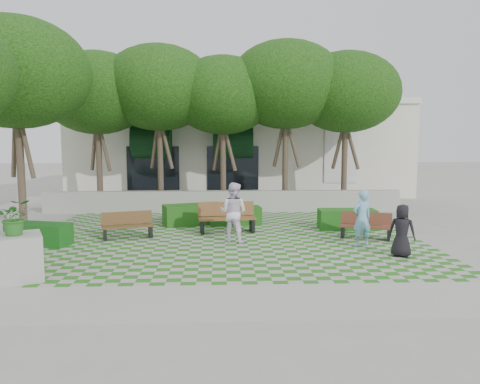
{
  "coord_description": "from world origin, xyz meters",
  "views": [
    {
      "loc": [
        -0.13,
        -13.38,
        3.14
      ],
      "look_at": [
        0.5,
        1.5,
        1.4
      ],
      "focal_mm": 35.0,
      "sensor_mm": 36.0,
      "label": 1
    }
  ],
  "objects_px": {
    "hedge_east": "(347,219)",
    "hedge_midright": "(235,216)",
    "bench_east": "(366,226)",
    "bench_mid": "(227,218)",
    "person_blue": "(362,218)",
    "person_white": "(233,212)",
    "bench_west": "(128,226)",
    "hedge_west": "(39,234)",
    "person_dark": "(402,231)",
    "hedge_midleft": "(193,215)",
    "planter_front": "(17,247)"
  },
  "relations": [
    {
      "from": "person_blue",
      "to": "person_dark",
      "type": "xyz_separation_m",
      "value": [
        0.7,
        -1.22,
        -0.12
      ]
    },
    {
      "from": "person_blue",
      "to": "hedge_midright",
      "type": "bearing_deg",
      "value": -63.24
    },
    {
      "from": "bench_mid",
      "to": "person_dark",
      "type": "bearing_deg",
      "value": -43.86
    },
    {
      "from": "hedge_west",
      "to": "planter_front",
      "type": "height_order",
      "value": "planter_front"
    },
    {
      "from": "planter_front",
      "to": "person_dark",
      "type": "distance_m",
      "value": 9.42
    },
    {
      "from": "hedge_midleft",
      "to": "hedge_east",
      "type": "bearing_deg",
      "value": -10.94
    },
    {
      "from": "hedge_midright",
      "to": "hedge_west",
      "type": "bearing_deg",
      "value": -152.95
    },
    {
      "from": "hedge_east",
      "to": "bench_mid",
      "type": "bearing_deg",
      "value": -175.17
    },
    {
      "from": "hedge_east",
      "to": "person_dark",
      "type": "relative_size",
      "value": 1.38
    },
    {
      "from": "bench_east",
      "to": "hedge_midleft",
      "type": "height_order",
      "value": "bench_east"
    },
    {
      "from": "person_dark",
      "to": "planter_front",
      "type": "bearing_deg",
      "value": 40.33
    },
    {
      "from": "bench_mid",
      "to": "person_dark",
      "type": "height_order",
      "value": "person_dark"
    },
    {
      "from": "bench_east",
      "to": "bench_west",
      "type": "xyz_separation_m",
      "value": [
        -7.43,
        0.39,
        0.0
      ]
    },
    {
      "from": "person_dark",
      "to": "person_white",
      "type": "distance_m",
      "value": 4.81
    },
    {
      "from": "person_blue",
      "to": "person_white",
      "type": "relative_size",
      "value": 0.91
    },
    {
      "from": "person_blue",
      "to": "planter_front",
      "type": "bearing_deg",
      "value": 0.25
    },
    {
      "from": "hedge_midright",
      "to": "hedge_west",
      "type": "relative_size",
      "value": 1.01
    },
    {
      "from": "bench_mid",
      "to": "hedge_east",
      "type": "distance_m",
      "value": 4.17
    },
    {
      "from": "planter_front",
      "to": "person_dark",
      "type": "height_order",
      "value": "planter_front"
    },
    {
      "from": "hedge_east",
      "to": "hedge_midright",
      "type": "distance_m",
      "value": 3.96
    },
    {
      "from": "hedge_midleft",
      "to": "person_white",
      "type": "relative_size",
      "value": 1.17
    },
    {
      "from": "hedge_midright",
      "to": "planter_front",
      "type": "distance_m",
      "value": 8.16
    },
    {
      "from": "planter_front",
      "to": "person_blue",
      "type": "relative_size",
      "value": 1.1
    },
    {
      "from": "bench_mid",
      "to": "hedge_midright",
      "type": "height_order",
      "value": "bench_mid"
    },
    {
      "from": "hedge_east",
      "to": "planter_front",
      "type": "bearing_deg",
      "value": -148.46
    },
    {
      "from": "person_blue",
      "to": "person_white",
      "type": "distance_m",
      "value": 3.77
    },
    {
      "from": "bench_mid",
      "to": "person_blue",
      "type": "distance_m",
      "value": 4.48
    },
    {
      "from": "hedge_midright",
      "to": "person_dark",
      "type": "xyz_separation_m",
      "value": [
        4.25,
        -4.78,
        0.38
      ]
    },
    {
      "from": "hedge_midright",
      "to": "hedge_midleft",
      "type": "height_order",
      "value": "hedge_midleft"
    },
    {
      "from": "person_white",
      "to": "hedge_east",
      "type": "bearing_deg",
      "value": -130.01
    },
    {
      "from": "hedge_east",
      "to": "hedge_midright",
      "type": "bearing_deg",
      "value": 165.56
    },
    {
      "from": "bench_west",
      "to": "bench_mid",
      "type": "bearing_deg",
      "value": -2.33
    },
    {
      "from": "person_dark",
      "to": "hedge_east",
      "type": "bearing_deg",
      "value": -53.47
    },
    {
      "from": "bench_west",
      "to": "hedge_midright",
      "type": "bearing_deg",
      "value": 15.07
    },
    {
      "from": "bench_east",
      "to": "planter_front",
      "type": "xyz_separation_m",
      "value": [
        -9.01,
        -3.87,
        0.34
      ]
    },
    {
      "from": "hedge_midright",
      "to": "person_blue",
      "type": "bearing_deg",
      "value": -45.02
    },
    {
      "from": "bench_mid",
      "to": "hedge_midleft",
      "type": "relative_size",
      "value": 0.92
    },
    {
      "from": "bench_mid",
      "to": "bench_west",
      "type": "xyz_separation_m",
      "value": [
        -3.12,
        -0.83,
        -0.08
      ]
    },
    {
      "from": "bench_mid",
      "to": "bench_east",
      "type": "bearing_deg",
      "value": -22.63
    },
    {
      "from": "hedge_east",
      "to": "hedge_west",
      "type": "bearing_deg",
      "value": -168.33
    },
    {
      "from": "bench_east",
      "to": "bench_west",
      "type": "height_order",
      "value": "bench_west"
    },
    {
      "from": "hedge_midleft",
      "to": "person_blue",
      "type": "height_order",
      "value": "person_blue"
    },
    {
      "from": "hedge_midleft",
      "to": "person_dark",
      "type": "height_order",
      "value": "person_dark"
    },
    {
      "from": "person_blue",
      "to": "bench_mid",
      "type": "bearing_deg",
      "value": -48.05
    },
    {
      "from": "bench_west",
      "to": "person_blue",
      "type": "relative_size",
      "value": 1.0
    },
    {
      "from": "hedge_midleft",
      "to": "hedge_west",
      "type": "relative_size",
      "value": 1.15
    },
    {
      "from": "planter_front",
      "to": "person_white",
      "type": "height_order",
      "value": "same"
    },
    {
      "from": "bench_west",
      "to": "person_blue",
      "type": "bearing_deg",
      "value": -28.42
    },
    {
      "from": "bench_west",
      "to": "hedge_east",
      "type": "relative_size",
      "value": 0.85
    },
    {
      "from": "bench_east",
      "to": "bench_mid",
      "type": "bearing_deg",
      "value": -174.8
    }
  ]
}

